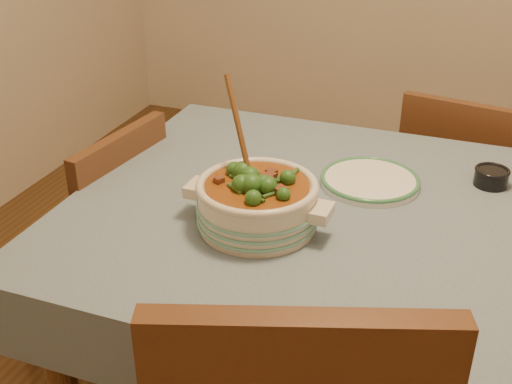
% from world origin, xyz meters
% --- Properties ---
extents(dining_table, '(1.68, 1.08, 0.76)m').
position_xyz_m(dining_table, '(0.00, 0.00, 0.66)').
color(dining_table, brown).
rests_on(dining_table, floor).
extents(stew_casserole, '(0.35, 0.28, 0.33)m').
position_xyz_m(stew_casserole, '(-0.35, -0.13, 0.83)').
color(stew_casserole, beige).
rests_on(stew_casserole, dining_table).
extents(white_plate, '(0.34, 0.34, 0.02)m').
position_xyz_m(white_plate, '(-0.14, 0.16, 0.77)').
color(white_plate, white).
rests_on(white_plate, dining_table).
extents(condiment_bowl, '(0.11, 0.11, 0.05)m').
position_xyz_m(condiment_bowl, '(0.15, 0.27, 0.78)').
color(condiment_bowl, black).
rests_on(condiment_bowl, dining_table).
extents(chair_far, '(0.45, 0.45, 0.83)m').
position_xyz_m(chair_far, '(0.06, 0.78, 0.47)').
color(chair_far, brown).
rests_on(chair_far, floor).
extents(chair_left, '(0.44, 0.44, 0.84)m').
position_xyz_m(chair_left, '(-0.93, 0.08, 0.47)').
color(chair_left, brown).
rests_on(chair_left, floor).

